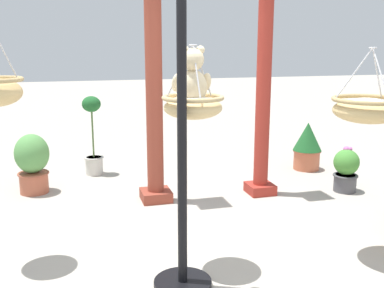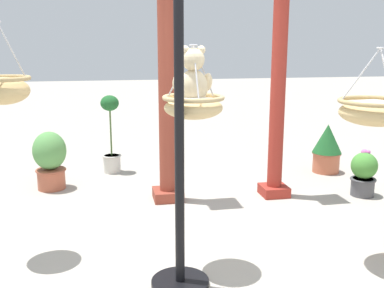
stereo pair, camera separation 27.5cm
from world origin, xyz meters
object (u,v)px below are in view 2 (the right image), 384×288
(hanging_basket_with_teddy, at_px, (193,105))
(potted_plant_tall_leafy, at_px, (50,159))
(display_pole_central, at_px, (180,192))
(hanging_basket_left_high, at_px, (3,89))
(greenhouse_pillar_right, at_px, (167,79))
(teddy_bear, at_px, (193,80))
(potted_plant_bushy_green, at_px, (111,136))
(potted_plant_conical_shrub, at_px, (327,148))
(potted_plant_fern_front, at_px, (364,173))
(greenhouse_pillar_left, at_px, (278,79))
(hanging_basket_right_low, at_px, (375,111))

(hanging_basket_with_teddy, relative_size, potted_plant_tall_leafy, 0.76)
(display_pole_central, distance_m, potted_plant_tall_leafy, 2.91)
(hanging_basket_left_high, xyz_separation_m, greenhouse_pillar_right, (1.47, 1.23, -0.03))
(teddy_bear, height_order, hanging_basket_left_high, hanging_basket_left_high)
(hanging_basket_left_high, height_order, potted_plant_bushy_green, hanging_basket_left_high)
(potted_plant_tall_leafy, bearing_deg, teddy_bear, -59.86)
(potted_plant_bushy_green, xyz_separation_m, potted_plant_conical_shrub, (3.00, -0.57, -0.17))
(hanging_basket_with_teddy, xyz_separation_m, potted_plant_fern_front, (2.35, 1.39, -1.06))
(display_pole_central, xyz_separation_m, hanging_basket_with_teddy, (0.15, 0.25, 0.59))
(potted_plant_fern_front, distance_m, potted_plant_tall_leafy, 3.85)
(hanging_basket_with_teddy, bearing_deg, potted_plant_tall_leafy, 119.91)
(greenhouse_pillar_left, height_order, greenhouse_pillar_right, greenhouse_pillar_right)
(potted_plant_tall_leafy, bearing_deg, hanging_basket_left_high, -92.48)
(teddy_bear, xyz_separation_m, hanging_basket_right_low, (1.39, -0.23, -0.24))
(display_pole_central, bearing_deg, hanging_basket_right_low, 1.62)
(hanging_basket_with_teddy, relative_size, potted_plant_fern_front, 0.98)
(potted_plant_bushy_green, bearing_deg, hanging_basket_with_teddy, -78.71)
(potted_plant_fern_front, relative_size, potted_plant_conical_shrub, 0.82)
(potted_plant_fern_front, bearing_deg, display_pole_central, -146.75)
(hanging_basket_right_low, relative_size, potted_plant_bushy_green, 0.54)
(potted_plant_fern_front, bearing_deg, hanging_basket_with_teddy, -149.41)
(teddy_bear, bearing_deg, hanging_basket_right_low, -9.35)
(hanging_basket_with_teddy, xyz_separation_m, potted_plant_conical_shrub, (2.41, 2.43, -0.98))
(hanging_basket_with_teddy, bearing_deg, greenhouse_pillar_left, 50.77)
(greenhouse_pillar_right, bearing_deg, greenhouse_pillar_left, -4.25)
(display_pole_central, relative_size, teddy_bear, 5.43)
(display_pole_central, xyz_separation_m, teddy_bear, (0.15, 0.27, 0.78))
(display_pole_central, height_order, greenhouse_pillar_left, greenhouse_pillar_left)
(greenhouse_pillar_right, relative_size, potted_plant_conical_shrub, 4.23)
(potted_plant_tall_leafy, height_order, potted_plant_conical_shrub, potted_plant_tall_leafy)
(greenhouse_pillar_right, xyz_separation_m, potted_plant_bushy_green, (-0.62, 1.30, -0.89))
(hanging_basket_with_teddy, xyz_separation_m, greenhouse_pillar_left, (1.31, 1.60, 0.07))
(hanging_basket_left_high, xyz_separation_m, potted_plant_conical_shrub, (3.85, 1.96, -1.09))
(display_pole_central, distance_m, teddy_bear, 0.84)
(hanging_basket_with_teddy, xyz_separation_m, teddy_bear, (0.00, 0.02, 0.19))
(greenhouse_pillar_left, distance_m, potted_plant_bushy_green, 2.52)
(potted_plant_fern_front, bearing_deg, hanging_basket_left_high, -166.35)
(greenhouse_pillar_right, distance_m, potted_plant_tall_leafy, 1.86)
(display_pole_central, distance_m, potted_plant_fern_front, 3.03)
(hanging_basket_left_high, height_order, greenhouse_pillar_right, greenhouse_pillar_right)
(hanging_basket_left_high, height_order, potted_plant_tall_leafy, hanging_basket_left_high)
(hanging_basket_with_teddy, height_order, hanging_basket_right_low, hanging_basket_with_teddy)
(display_pole_central, bearing_deg, hanging_basket_with_teddy, 59.04)
(potted_plant_fern_front, bearing_deg, teddy_bear, -149.81)
(greenhouse_pillar_right, relative_size, potted_plant_tall_leafy, 3.99)
(display_pole_central, xyz_separation_m, potted_plant_tall_leafy, (-1.21, 2.62, -0.36))
(hanging_basket_with_teddy, xyz_separation_m, hanging_basket_left_high, (-1.45, 0.47, 0.11))
(display_pole_central, bearing_deg, greenhouse_pillar_left, 51.79)
(display_pole_central, height_order, hanging_basket_with_teddy, display_pole_central)
(potted_plant_tall_leafy, bearing_deg, hanging_basket_with_teddy, -60.09)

